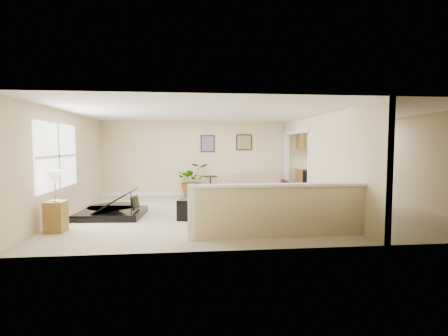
{
  "coord_description": "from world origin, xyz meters",
  "views": [
    {
      "loc": [
        -1.49,
        -8.08,
        1.69
      ],
      "look_at": [
        -0.65,
        0.4,
        1.1
      ],
      "focal_mm": 26.0,
      "sensor_mm": 36.0,
      "label": 1
    }
  ],
  "objects": [
    {
      "name": "floor",
      "position": [
        0.0,
        0.0,
        0.0
      ],
      "size": [
        9.0,
        9.0,
        0.0
      ],
      "primitive_type": "plane",
      "color": "tan",
      "rests_on": "ground"
    },
    {
      "name": "back_wall",
      "position": [
        0.0,
        3.0,
        1.25
      ],
      "size": [
        9.0,
        0.04,
        2.5
      ],
      "primitive_type": "cube",
      "color": "beige",
      "rests_on": "floor"
    },
    {
      "name": "front_wall",
      "position": [
        0.0,
        -3.0,
        1.25
      ],
      "size": [
        9.0,
        0.04,
        2.5
      ],
      "primitive_type": "cube",
      "color": "beige",
      "rests_on": "floor"
    },
    {
      "name": "left_wall",
      "position": [
        -4.5,
        0.0,
        1.25
      ],
      "size": [
        0.04,
        6.0,
        2.5
      ],
      "primitive_type": "cube",
      "color": "beige",
      "rests_on": "floor"
    },
    {
      "name": "right_wall",
      "position": [
        4.5,
        0.0,
        1.25
      ],
      "size": [
        0.04,
        6.0,
        2.5
      ],
      "primitive_type": "cube",
      "color": "beige",
      "rests_on": "floor"
    },
    {
      "name": "ceiling",
      "position": [
        0.0,
        0.0,
        2.5
      ],
      "size": [
        9.0,
        6.0,
        0.04
      ],
      "primitive_type": "cube",
      "color": "white",
      "rests_on": "back_wall"
    },
    {
      "name": "kitchen_vinyl",
      "position": [
        3.15,
        0.0,
        0.0
      ],
      "size": [
        2.7,
        6.0,
        0.01
      ],
      "primitive_type": "cube",
      "color": "tan",
      "rests_on": "floor"
    },
    {
      "name": "interior_partition",
      "position": [
        1.8,
        0.25,
        1.22
      ],
      "size": [
        0.18,
        5.99,
        2.5
      ],
      "color": "beige",
      "rests_on": "floor"
    },
    {
      "name": "pony_half_wall",
      "position": [
        0.08,
        -2.3,
        0.52
      ],
      "size": [
        3.42,
        0.22,
        1.0
      ],
      "color": "beige",
      "rests_on": "floor"
    },
    {
      "name": "left_window",
      "position": [
        -4.49,
        -0.5,
        1.45
      ],
      "size": [
        0.05,
        2.15,
        1.45
      ],
      "primitive_type": "cube",
      "color": "white",
      "rests_on": "left_wall"
    },
    {
      "name": "wall_art_left",
      "position": [
        -0.95,
        2.97,
        1.75
      ],
      "size": [
        0.48,
        0.04,
        0.58
      ],
      "color": "#311F11",
      "rests_on": "back_wall"
    },
    {
      "name": "wall_mirror",
      "position": [
        0.3,
        2.97,
        1.8
      ],
      "size": [
        0.55,
        0.04,
        0.55
      ],
      "color": "#311F11",
      "rests_on": "back_wall"
    },
    {
      "name": "kitchen_cabinets",
      "position": [
        3.19,
        2.73,
        0.87
      ],
      "size": [
        2.36,
        0.65,
        2.33
      ],
      "color": "olive",
      "rests_on": "floor"
    },
    {
      "name": "piano",
      "position": [
        -3.43,
        -0.11,
        0.58
      ],
      "size": [
        1.79,
        1.86,
        1.39
      ],
      "rotation": [
        0.0,
        0.0,
        -0.07
      ],
      "color": "black",
      "rests_on": "floor"
    },
    {
      "name": "piano_bench",
      "position": [
        -1.58,
        -0.58,
        0.23
      ],
      "size": [
        0.53,
        0.77,
        0.46
      ],
      "primitive_type": "cube",
      "rotation": [
        0.0,
        0.0,
        -0.28
      ],
      "color": "black",
      "rests_on": "floor"
    },
    {
      "name": "loveseat",
      "position": [
        0.64,
        2.51,
        0.36
      ],
      "size": [
        1.81,
        1.23,
        0.94
      ],
      "rotation": [
        0.0,
        0.0,
        -0.19
      ],
      "color": "tan",
      "rests_on": "floor"
    },
    {
      "name": "accent_table",
      "position": [
        -0.88,
        2.65,
        0.43
      ],
      "size": [
        0.47,
        0.47,
        0.68
      ],
      "color": "black",
      "rests_on": "floor"
    },
    {
      "name": "palm_plant",
      "position": [
        -1.47,
        2.43,
        0.55
      ],
      "size": [
        1.17,
        1.07,
        1.12
      ],
      "color": "black",
      "rests_on": "floor"
    },
    {
      "name": "small_plant",
      "position": [
        1.45,
        1.98,
        0.26
      ],
      "size": [
        0.39,
        0.39,
        0.61
      ],
      "color": "black",
      "rests_on": "floor"
    },
    {
      "name": "lamp_stand",
      "position": [
        -4.15,
        -1.52,
        0.51
      ],
      "size": [
        0.37,
        0.37,
        1.2
      ],
      "color": "olive",
      "rests_on": "floor"
    }
  ]
}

